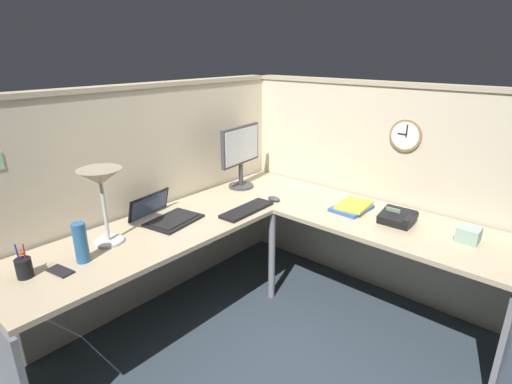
# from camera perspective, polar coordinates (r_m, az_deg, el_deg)

# --- Properties ---
(ground_plane) EXTENTS (6.80, 6.80, 0.00)m
(ground_plane) POSITION_cam_1_polar(r_m,az_deg,el_deg) (2.97, 2.69, -17.17)
(ground_plane) COLOR #2D3842
(cubicle_wall_back) EXTENTS (2.57, 0.12, 1.58)m
(cubicle_wall_back) POSITION_cam_1_polar(r_m,az_deg,el_deg) (2.95, -15.00, -0.62)
(cubicle_wall_back) COLOR beige
(cubicle_wall_back) RESTS_ON ground
(cubicle_wall_right) EXTENTS (0.12, 2.37, 1.58)m
(cubicle_wall_right) POSITION_cam_1_polar(r_m,az_deg,el_deg) (3.15, 16.66, 0.58)
(cubicle_wall_right) COLOR beige
(cubicle_wall_right) RESTS_ON ground
(desk) EXTENTS (2.35, 2.15, 0.73)m
(desk) POSITION_cam_1_polar(r_m,az_deg,el_deg) (2.51, 1.69, -7.59)
(desk) COLOR tan
(desk) RESTS_ON ground
(monitor) EXTENTS (0.46, 0.20, 0.50)m
(monitor) POSITION_cam_1_polar(r_m,az_deg,el_deg) (3.15, -2.21, 5.75)
(monitor) COLOR #38383D
(monitor) RESTS_ON desk
(laptop) EXTENTS (0.40, 0.43, 0.22)m
(laptop) POSITION_cam_1_polar(r_m,az_deg,el_deg) (2.70, -13.24, -3.27)
(laptop) COLOR black
(laptop) RESTS_ON desk
(keyboard) EXTENTS (0.44, 0.16, 0.02)m
(keyboard) POSITION_cam_1_polar(r_m,az_deg,el_deg) (2.75, -1.30, -2.56)
(keyboard) COLOR black
(keyboard) RESTS_ON desk
(computer_mouse) EXTENTS (0.06, 0.10, 0.03)m
(computer_mouse) POSITION_cam_1_polar(r_m,az_deg,el_deg) (2.93, 2.59, -0.97)
(computer_mouse) COLOR #38383D
(computer_mouse) RESTS_ON desk
(desk_lamp_dome) EXTENTS (0.24, 0.24, 0.44)m
(desk_lamp_dome) POSITION_cam_1_polar(r_m,az_deg,el_deg) (2.34, -21.43, 1.17)
(desk_lamp_dome) COLOR #B7BABF
(desk_lamp_dome) RESTS_ON desk
(pen_cup) EXTENTS (0.08, 0.08, 0.18)m
(pen_cup) POSITION_cam_1_polar(r_m,az_deg,el_deg) (2.28, -30.41, -9.36)
(pen_cup) COLOR black
(pen_cup) RESTS_ON desk
(cell_phone) EXTENTS (0.09, 0.15, 0.01)m
(cell_phone) POSITION_cam_1_polar(r_m,az_deg,el_deg) (2.27, -26.33, -10.16)
(cell_phone) COLOR black
(cell_phone) RESTS_ON desk
(thermos_flask) EXTENTS (0.07, 0.07, 0.22)m
(thermos_flask) POSITION_cam_1_polar(r_m,az_deg,el_deg) (2.27, -23.91, -6.69)
(thermos_flask) COLOR #26598C
(thermos_flask) RESTS_ON desk
(office_phone) EXTENTS (0.20, 0.21, 0.11)m
(office_phone) POSITION_cam_1_polar(r_m,az_deg,el_deg) (2.71, 19.79, -3.55)
(office_phone) COLOR black
(office_phone) RESTS_ON desk
(book_stack) EXTENTS (0.30, 0.23, 0.04)m
(book_stack) POSITION_cam_1_polar(r_m,az_deg,el_deg) (2.85, 13.71, -2.09)
(book_stack) COLOR #335999
(book_stack) RESTS_ON desk
(tissue_box) EXTENTS (0.12, 0.12, 0.09)m
(tissue_box) POSITION_cam_1_polar(r_m,az_deg,el_deg) (2.63, 28.26, -5.40)
(tissue_box) COLOR #8CAD99
(tissue_box) RESTS_ON desk
(wall_clock) EXTENTS (0.04, 0.22, 0.22)m
(wall_clock) POSITION_cam_1_polar(r_m,az_deg,el_deg) (2.92, 20.76, 7.62)
(wall_clock) COLOR olive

